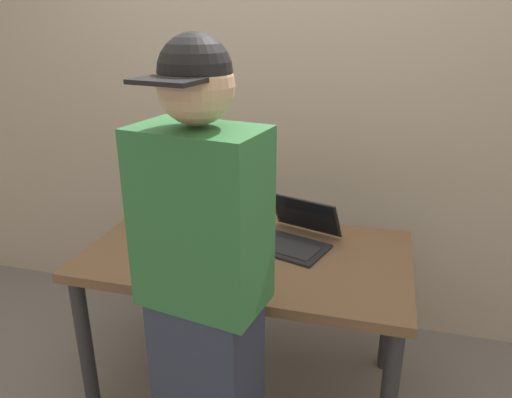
% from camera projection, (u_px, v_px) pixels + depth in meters
% --- Properties ---
extents(ground_plane, '(8.00, 8.00, 0.00)m').
position_uv_depth(ground_plane, '(248.00, 387.00, 2.40)').
color(ground_plane, slate).
rests_on(ground_plane, ground).
extents(desk, '(1.41, 0.79, 0.76)m').
position_uv_depth(desk, '(247.00, 270.00, 2.17)').
color(desk, brown).
rests_on(desk, ground).
extents(laptop, '(0.42, 0.42, 0.20)m').
position_uv_depth(laptop, '(294.00, 234.00, 2.19)').
color(laptop, black).
rests_on(laptop, desk).
extents(beer_bottle_amber, '(0.07, 0.07, 0.31)m').
position_uv_depth(beer_bottle_amber, '(159.00, 211.00, 2.27)').
color(beer_bottle_amber, '#1E5123').
rests_on(beer_bottle_amber, desk).
extents(beer_bottle_dark, '(0.06, 0.06, 0.28)m').
position_uv_depth(beer_bottle_dark, '(149.00, 206.00, 2.36)').
color(beer_bottle_dark, '#472B14').
rests_on(beer_bottle_dark, desk).
extents(person_figure, '(0.42, 0.35, 1.69)m').
position_uv_depth(person_figure, '(205.00, 299.00, 1.56)').
color(person_figure, '#2D3347').
rests_on(person_figure, ground).
extents(back_wall, '(6.00, 0.10, 2.60)m').
position_uv_depth(back_wall, '(286.00, 99.00, 2.63)').
color(back_wall, tan).
rests_on(back_wall, ground).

